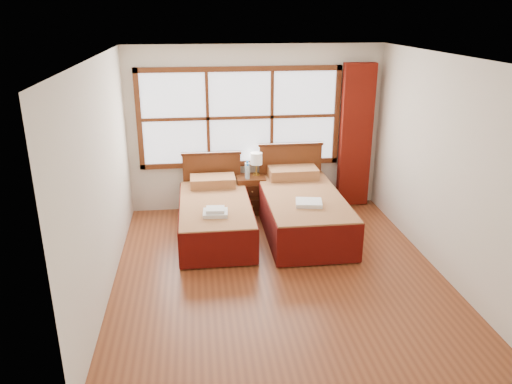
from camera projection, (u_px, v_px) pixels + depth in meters
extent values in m
plane|color=brown|center=(278.00, 271.00, 6.23)|extent=(4.50, 4.50, 0.00)
plane|color=white|center=(281.00, 57.00, 5.34)|extent=(4.50, 4.50, 0.00)
plane|color=silver|center=(256.00, 129.00, 7.88)|extent=(4.00, 0.00, 4.00)
plane|color=silver|center=(102.00, 179.00, 5.55)|extent=(0.00, 4.50, 4.50)
plane|color=silver|center=(443.00, 166.00, 6.02)|extent=(0.00, 4.50, 4.50)
cube|color=white|center=(240.00, 117.00, 7.76)|extent=(3.00, 0.02, 1.40)
cube|color=#5A2A13|center=(241.00, 163.00, 7.99)|extent=(3.16, 0.06, 0.08)
cube|color=#5A2A13|center=(239.00, 69.00, 7.49)|extent=(3.16, 0.06, 0.08)
cube|color=#5A2A13|center=(139.00, 120.00, 7.56)|extent=(0.08, 0.06, 1.56)
cube|color=#5A2A13|center=(336.00, 115.00, 7.92)|extent=(0.08, 0.06, 1.56)
cube|color=#5A2A13|center=(208.00, 118.00, 7.68)|extent=(0.05, 0.05, 1.40)
cube|color=#5A2A13|center=(272.00, 117.00, 7.80)|extent=(0.05, 0.05, 1.40)
cube|color=#5A2A13|center=(240.00, 118.00, 7.74)|extent=(3.00, 0.05, 0.05)
cube|color=maroon|center=(356.00, 136.00, 7.98)|extent=(0.50, 0.16, 2.30)
cube|color=#411D0D|center=(216.00, 227.00, 7.15)|extent=(0.87, 1.75, 0.28)
cube|color=maroon|center=(215.00, 210.00, 7.06)|extent=(0.98, 1.94, 0.24)
cube|color=#560D09|center=(181.00, 221.00, 7.06)|extent=(0.03, 1.94, 0.48)
cube|color=#560D09|center=(250.00, 218.00, 7.17)|extent=(0.03, 1.94, 0.48)
cube|color=#560D09|center=(219.00, 250.00, 6.21)|extent=(0.98, 0.03, 0.48)
cube|color=maroon|center=(213.00, 181.00, 7.65)|extent=(0.68, 0.40, 0.15)
cube|color=#5A2A13|center=(212.00, 182.00, 7.98)|extent=(0.91, 0.06, 0.95)
cube|color=#411D0D|center=(211.00, 153.00, 7.82)|extent=(0.95, 0.08, 0.04)
cube|color=#411D0D|center=(302.00, 222.00, 7.29)|extent=(0.97, 1.93, 0.32)
cube|color=maroon|center=(303.00, 203.00, 7.20)|extent=(1.08, 2.14, 0.26)
cube|color=#560D09|center=(266.00, 215.00, 7.19)|extent=(0.03, 2.14, 0.54)
cube|color=#560D09|center=(339.00, 212.00, 7.31)|extent=(0.03, 2.14, 0.54)
cube|color=#560D09|center=(320.00, 246.00, 6.26)|extent=(1.08, 0.03, 0.54)
cube|color=maroon|center=(293.00, 173.00, 7.85)|extent=(0.76, 0.44, 0.17)
cube|color=#5A2A13|center=(290.00, 176.00, 8.11)|extent=(1.01, 0.06, 1.05)
cube|color=#411D0D|center=(291.00, 144.00, 7.93)|extent=(1.05, 0.08, 0.04)
cube|color=#5A2A13|center=(251.00, 194.00, 7.98)|extent=(0.45, 0.40, 0.60)
cube|color=#411D0D|center=(252.00, 206.00, 7.83)|extent=(0.39, 0.02, 0.18)
cube|color=#411D0D|center=(252.00, 192.00, 7.74)|extent=(0.39, 0.02, 0.18)
sphere|color=olive|center=(252.00, 206.00, 7.81)|extent=(0.03, 0.03, 0.03)
sphere|color=olive|center=(252.00, 192.00, 7.73)|extent=(0.03, 0.03, 0.03)
cube|color=white|center=(215.00, 213.00, 6.59)|extent=(0.34, 0.30, 0.05)
cube|color=white|center=(215.00, 210.00, 6.57)|extent=(0.26, 0.23, 0.05)
cube|color=white|center=(309.00, 203.00, 6.78)|extent=(0.40, 0.36, 0.05)
cylinder|color=gold|center=(256.00, 174.00, 7.95)|extent=(0.12, 0.12, 0.02)
cylinder|color=gold|center=(256.00, 169.00, 7.92)|extent=(0.03, 0.03, 0.16)
cylinder|color=white|center=(256.00, 159.00, 7.86)|extent=(0.19, 0.19, 0.19)
cylinder|color=#ADCEDE|center=(247.00, 170.00, 7.77)|extent=(0.07, 0.07, 0.24)
cylinder|color=#175EAE|center=(247.00, 162.00, 7.72)|extent=(0.04, 0.04, 0.03)
cylinder|color=#ADCEDE|center=(248.00, 172.00, 7.74)|extent=(0.06, 0.06, 0.21)
cylinder|color=#175EAE|center=(248.00, 165.00, 7.70)|extent=(0.03, 0.03, 0.03)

